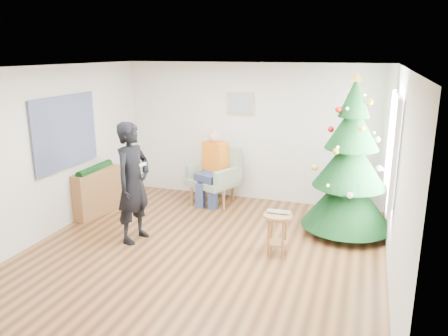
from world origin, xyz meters
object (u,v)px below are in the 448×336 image
(stool, at_px, (277,234))
(armchair, at_px, (215,182))
(christmas_tree, at_px, (350,164))
(console, at_px, (97,192))
(standing_man, at_px, (133,183))

(stool, distance_m, armchair, 2.42)
(stool, xyz_separation_m, armchair, (-1.58, 1.83, 0.08))
(christmas_tree, relative_size, console, 2.52)
(christmas_tree, height_order, stool, christmas_tree)
(armchair, bearing_deg, standing_man, -81.76)
(christmas_tree, relative_size, stool, 4.14)
(christmas_tree, height_order, console, christmas_tree)
(standing_man, bearing_deg, stool, -76.19)
(christmas_tree, xyz_separation_m, stool, (-0.87, -1.10, -0.82))
(christmas_tree, bearing_deg, console, -172.79)
(stool, xyz_separation_m, console, (-3.35, 0.57, 0.09))
(stool, relative_size, console, 0.61)
(christmas_tree, relative_size, armchair, 2.40)
(standing_man, bearing_deg, christmas_tree, -58.03)
(christmas_tree, relative_size, standing_man, 1.39)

